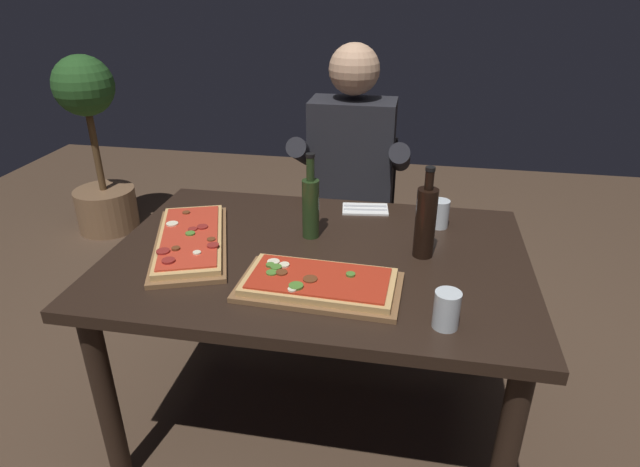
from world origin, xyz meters
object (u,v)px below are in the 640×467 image
(wine_bottle_dark, at_px, (311,205))
(diner_chair, at_px, (352,218))
(tumbler_near_camera, at_px, (447,310))
(potted_plant_corner, at_px, (95,147))
(seated_diner, at_px, (350,178))
(dining_table, at_px, (317,277))
(tumbler_far_side, at_px, (440,214))
(pizza_rectangular_front, at_px, (319,284))
(oil_bottle_amber, at_px, (425,221))
(pizza_rectangular_left, at_px, (191,240))

(wine_bottle_dark, height_order, diner_chair, wine_bottle_dark)
(tumbler_near_camera, xyz_separation_m, potted_plant_corner, (-2.15, 1.80, -0.21))
(seated_diner, bearing_deg, potted_plant_corner, 157.66)
(dining_table, distance_m, potted_plant_corner, 2.26)
(tumbler_far_side, bearing_deg, tumbler_near_camera, -89.34)
(pizza_rectangular_front, height_order, wine_bottle_dark, wine_bottle_dark)
(diner_chair, bearing_deg, oil_bottle_amber, -67.45)
(dining_table, xyz_separation_m, pizza_rectangular_front, (0.05, -0.22, 0.12))
(pizza_rectangular_front, height_order, seated_diner, seated_diner)
(diner_chair, bearing_deg, pizza_rectangular_left, -117.51)
(tumbler_far_side, bearing_deg, diner_chair, 124.53)
(tumbler_near_camera, xyz_separation_m, seated_diner, (-0.40, 1.08, -0.05))
(pizza_rectangular_front, bearing_deg, seated_diner, 91.93)
(tumbler_near_camera, relative_size, seated_diner, 0.08)
(pizza_rectangular_left, distance_m, tumbler_far_side, 0.90)
(oil_bottle_amber, distance_m, tumbler_near_camera, 0.41)
(tumbler_near_camera, distance_m, diner_chair, 1.30)
(pizza_rectangular_left, xyz_separation_m, tumbler_far_side, (0.85, 0.31, 0.03))
(seated_diner, height_order, potted_plant_corner, seated_diner)
(pizza_rectangular_left, distance_m, potted_plant_corner, 1.97)
(dining_table, relative_size, diner_chair, 1.61)
(potted_plant_corner, bearing_deg, dining_table, -39.99)
(potted_plant_corner, bearing_deg, tumbler_far_side, -28.60)
(wine_bottle_dark, bearing_deg, dining_table, -69.25)
(oil_bottle_amber, bearing_deg, tumbler_far_side, 76.62)
(tumbler_far_side, xyz_separation_m, potted_plant_corner, (-2.14, 1.17, -0.21))
(pizza_rectangular_left, bearing_deg, oil_bottle_amber, 5.26)
(tumbler_near_camera, bearing_deg, wine_bottle_dark, 134.55)
(diner_chair, xyz_separation_m, seated_diner, (-0.00, -0.12, 0.26))
(pizza_rectangular_left, xyz_separation_m, tumbler_near_camera, (0.86, -0.32, 0.03))
(dining_table, relative_size, oil_bottle_amber, 4.50)
(tumbler_near_camera, distance_m, potted_plant_corner, 2.81)
(pizza_rectangular_left, relative_size, potted_plant_corner, 0.52)
(pizza_rectangular_left, xyz_separation_m, potted_plant_corner, (-1.29, 1.48, -0.18))
(dining_table, relative_size, potted_plant_corner, 1.22)
(pizza_rectangular_left, distance_m, diner_chair, 1.03)
(dining_table, bearing_deg, wine_bottle_dark, 110.75)
(dining_table, height_order, tumbler_near_camera, tumbler_near_camera)
(wine_bottle_dark, relative_size, tumbler_far_side, 2.94)
(tumbler_far_side, relative_size, seated_diner, 0.08)
(seated_diner, bearing_deg, pizza_rectangular_front, -88.07)
(pizza_rectangular_left, bearing_deg, tumbler_near_camera, -20.57)
(pizza_rectangular_front, bearing_deg, wine_bottle_dark, 105.16)
(pizza_rectangular_front, relative_size, diner_chair, 0.57)
(pizza_rectangular_front, xyz_separation_m, oil_bottle_amber, (0.30, 0.27, 0.11))
(potted_plant_corner, bearing_deg, pizza_rectangular_left, -48.83)
(dining_table, relative_size, tumbler_near_camera, 13.22)
(wine_bottle_dark, distance_m, diner_chair, 0.82)
(oil_bottle_amber, bearing_deg, dining_table, -171.79)
(oil_bottle_amber, relative_size, tumbler_far_side, 2.97)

